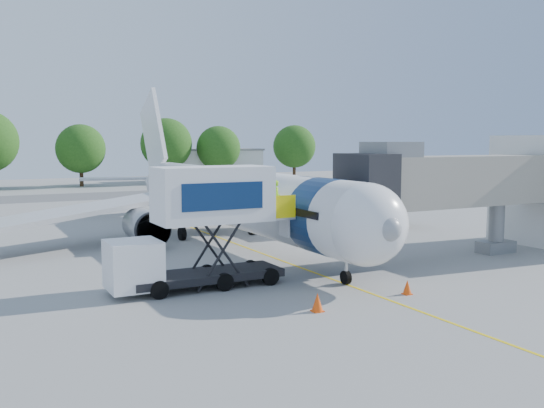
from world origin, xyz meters
name	(u,v)px	position (x,y,z in m)	size (l,w,h in m)	color
ground	(256,251)	(0.00, 0.00, 0.00)	(160.00, 160.00, 0.00)	gray
guidance_line	(256,251)	(0.00, 0.00, 0.01)	(0.15, 70.00, 0.01)	yellow
taxiway_strip	(104,196)	(0.00, 42.00, 0.00)	(120.00, 10.00, 0.01)	#59595B
aircraft	(229,197)	(0.00, 4.12, 2.95)	(34.17, 37.73, 11.35)	white
jet_bridge	(440,183)	(7.99, -7.00, 4.34)	(13.90, 3.20, 6.60)	gray
catering_hiloader	(199,228)	(-6.27, -7.00, 2.76)	(8.50, 2.44, 5.50)	black
ground_tug	(463,299)	(0.75, -16.08, 0.74)	(3.97, 3.13, 1.41)	white
safety_cone_a	(407,287)	(1.30, -12.29, 0.31)	(0.40, 0.40, 0.64)	#F94C0D
safety_cone_b	(317,303)	(-3.57, -12.74, 0.36)	(0.47, 0.47, 0.74)	#F94C0D
outbuilding_right	(211,165)	(22.00, 62.00, 2.66)	(16.40, 7.40, 5.30)	silver
tree_d	(81,149)	(0.28, 58.36, 5.47)	(7.08, 7.08, 9.02)	#382314
tree_e	(166,144)	(13.21, 58.55, 6.14)	(7.94, 7.94, 10.12)	#382314
tree_f	(218,148)	(21.58, 57.78, 5.46)	(7.06, 7.06, 9.00)	#382314
tree_g	(294,146)	(35.81, 58.20, 5.64)	(7.29, 7.29, 9.30)	#382314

